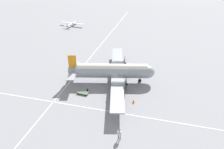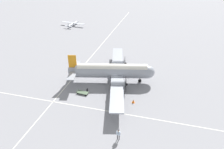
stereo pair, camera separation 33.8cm
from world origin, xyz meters
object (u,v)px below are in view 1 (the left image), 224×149
at_px(suitcase_near_door, 87,90).
at_px(baggage_cart, 83,93).
at_px(crew_foreground, 119,133).
at_px(light_aircraft_distant, 72,24).
at_px(airliner_main, 114,71).
at_px(traffic_cone, 134,101).

distance_m(suitcase_near_door, baggage_cart, 1.21).
distance_m(crew_foreground, suitcase_near_door, 13.68).
distance_m(crew_foreground, light_aircraft_distant, 57.03).
relative_size(airliner_main, light_aircraft_distant, 2.74).
xyz_separation_m(airliner_main, baggage_cart, (5.78, -4.66, -2.28)).
distance_m(airliner_main, light_aircraft_distant, 41.79).
bearing_deg(airliner_main, suitcase_near_door, -144.73).
bearing_deg(traffic_cone, suitcase_near_door, -98.16).
xyz_separation_m(suitcase_near_door, traffic_cone, (1.32, 9.22, 0.06)).
relative_size(light_aircraft_distant, traffic_cone, 14.23).
bearing_deg(suitcase_near_door, baggage_cart, -26.57).
distance_m(crew_foreground, baggage_cart, 13.24).
bearing_deg(crew_foreground, baggage_cart, -41.57).
bearing_deg(airliner_main, traffic_cone, -63.25).
bearing_deg(airliner_main, baggage_cart, -142.37).
xyz_separation_m(airliner_main, crew_foreground, (15.21, 4.60, -1.40)).
bearing_deg(crew_foreground, light_aircraft_distant, -55.63).
height_order(crew_foreground, light_aircraft_distant, crew_foreground).
relative_size(airliner_main, suitcase_near_door, 48.58).
bearing_deg(traffic_cone, baggage_cart, -91.43).
relative_size(baggage_cart, light_aircraft_distant, 0.24).
xyz_separation_m(crew_foreground, suitcase_near_door, (-10.51, -8.72, -0.91)).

